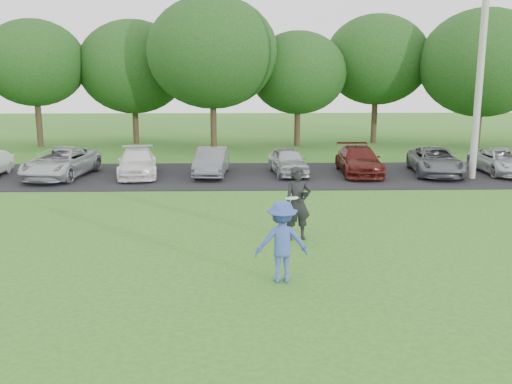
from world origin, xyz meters
TOP-DOWN VIEW (x-y plane):
  - ground at (0.00, 0.00)m, footprint 100.00×100.00m
  - parking_lot at (0.00, 13.00)m, footprint 32.00×6.50m
  - utility_pole at (9.38, 12.00)m, footprint 0.28×0.28m
  - frisbee_player at (0.47, 0.27)m, footprint 1.21×0.78m
  - camera_bystander at (1.12, 3.40)m, footprint 0.80×0.59m
  - parked_cars at (0.30, 12.94)m, footprint 31.18×4.91m
  - tree_row at (1.51, 22.76)m, footprint 42.39×9.85m

SIDE VIEW (x-z plane):
  - ground at x=0.00m, z-range 0.00..0.00m
  - parking_lot at x=0.00m, z-range 0.00..0.03m
  - parked_cars at x=0.30m, z-range -0.01..1.24m
  - frisbee_player at x=0.47m, z-range -0.08..1.88m
  - camera_bystander at x=1.12m, z-range 0.00..2.00m
  - tree_row at x=1.51m, z-range 0.59..9.23m
  - utility_pole at x=9.38m, z-range 0.00..9.97m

